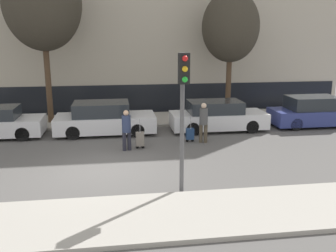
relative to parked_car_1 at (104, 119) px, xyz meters
The scene contains 13 objects.
ground_plane 4.70m from the parked_car_1, 89.59° to the right, with size 80.00×80.00×0.00m, color #565451.
sidewalk_near 8.43m from the parked_car_1, 89.77° to the right, with size 28.00×2.50×0.12m.
sidewalk_far 2.43m from the parked_car_1, 89.19° to the left, with size 28.00×3.00×0.12m.
parked_car_1 is the anchor object (origin of this frame).
parked_car_2 5.21m from the parked_car_1, ahead, with size 4.43×1.74×1.39m.
parked_car_3 10.12m from the parked_car_1, ahead, with size 4.30×1.72×1.47m.
pedestrian_left 2.87m from the parked_car_1, 71.80° to the right, with size 0.34×0.34×1.59m.
trolley_left 2.93m from the parked_car_1, 60.92° to the right, with size 0.34×0.29×1.20m.
pedestrian_right 4.58m from the parked_car_1, 26.99° to the right, with size 0.34×0.34×1.67m.
trolley_right 4.05m from the parked_car_1, 28.42° to the right, with size 0.34×0.29×1.12m.
traffic_light 7.67m from the parked_car_1, 71.97° to the right, with size 0.28×0.47×3.92m.
bare_tree_near_crossing 6.18m from the parked_car_1, 140.90° to the left, with size 3.63×3.63×7.91m.
bare_tree_down_street 8.10m from the parked_car_1, 21.24° to the left, with size 2.96×2.96×6.45m.
Camera 1 is at (0.43, -12.03, 4.38)m, focal length 40.00 mm.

